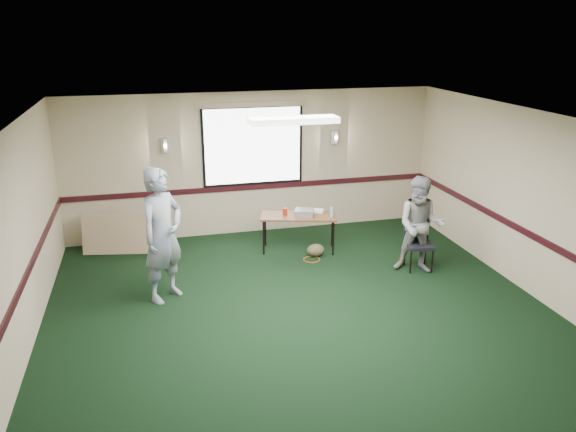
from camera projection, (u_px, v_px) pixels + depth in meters
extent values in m
plane|color=black|center=(312.00, 333.00, 7.36)|extent=(8.00, 8.00, 0.00)
plane|color=#CCB093|center=(253.00, 164.00, 10.60)|extent=(7.00, 0.00, 7.00)
plane|color=#CCB093|center=(6.00, 266.00, 6.11)|extent=(0.00, 8.00, 8.00)
plane|color=#CCB093|center=(557.00, 215.00, 7.74)|extent=(0.00, 8.00, 8.00)
plane|color=white|center=(316.00, 129.00, 6.49)|extent=(8.00, 8.00, 0.00)
cube|color=black|center=(254.00, 187.00, 10.73)|extent=(7.00, 0.03, 0.10)
cube|color=black|center=(14.00, 302.00, 6.26)|extent=(0.03, 8.00, 0.10)
cube|color=black|center=(551.00, 245.00, 7.88)|extent=(0.03, 8.00, 0.10)
cube|color=black|center=(253.00, 146.00, 10.46)|extent=(1.90, 0.01, 1.50)
cube|color=white|center=(253.00, 146.00, 10.45)|extent=(1.80, 0.02, 1.40)
cube|color=tan|center=(252.00, 104.00, 10.21)|extent=(2.05, 0.08, 0.10)
cylinder|color=silver|center=(165.00, 145.00, 10.02)|extent=(0.16, 0.16, 0.25)
cylinder|color=silver|center=(335.00, 137.00, 10.77)|extent=(0.16, 0.16, 0.25)
cube|color=white|center=(294.00, 120.00, 7.43)|extent=(1.20, 0.32, 0.08)
cube|color=#572B18|center=(299.00, 216.00, 9.88)|extent=(1.42, 0.87, 0.04)
cylinder|color=black|center=(264.00, 238.00, 9.80)|extent=(0.03, 0.03, 0.63)
cylinder|color=black|center=(333.00, 238.00, 9.76)|extent=(0.03, 0.03, 0.63)
cylinder|color=black|center=(265.00, 229.00, 10.20)|extent=(0.03, 0.03, 0.63)
cylinder|color=black|center=(332.00, 230.00, 10.17)|extent=(0.03, 0.03, 0.63)
cube|color=gray|center=(304.00, 212.00, 9.86)|extent=(0.40, 0.37, 0.11)
cube|color=white|center=(318.00, 211.00, 10.04)|extent=(0.23, 0.22, 0.05)
cylinder|color=#B11D0B|center=(285.00, 212.00, 9.87)|extent=(0.08, 0.08, 0.13)
cylinder|color=#82B3D5|center=(332.00, 212.00, 9.76)|extent=(0.05, 0.05, 0.18)
ellipsoid|color=#4D472C|center=(316.00, 250.00, 9.79)|extent=(0.36, 0.30, 0.22)
torus|color=#BF4C17|center=(312.00, 259.00, 9.67)|extent=(0.30, 0.30, 0.01)
cube|color=tan|center=(124.00, 233.00, 9.85)|extent=(1.46, 0.49, 0.74)
cube|color=black|center=(419.00, 245.00, 9.19)|extent=(0.48, 0.48, 0.06)
cube|color=black|center=(417.00, 227.00, 9.31)|extent=(0.42, 0.12, 0.42)
cylinder|color=black|center=(411.00, 262.00, 9.08)|extent=(0.03, 0.03, 0.39)
cylinder|color=black|center=(432.00, 262.00, 9.11)|extent=(0.03, 0.03, 0.39)
cylinder|color=black|center=(405.00, 254.00, 9.42)|extent=(0.03, 0.03, 0.39)
cylinder|color=black|center=(425.00, 253.00, 9.44)|extent=(0.03, 0.03, 0.39)
imported|color=#435794|center=(163.00, 235.00, 8.02)|extent=(0.85, 0.84, 1.98)
imported|color=#7281B1|center=(421.00, 225.00, 8.98)|extent=(0.96, 0.89, 1.59)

